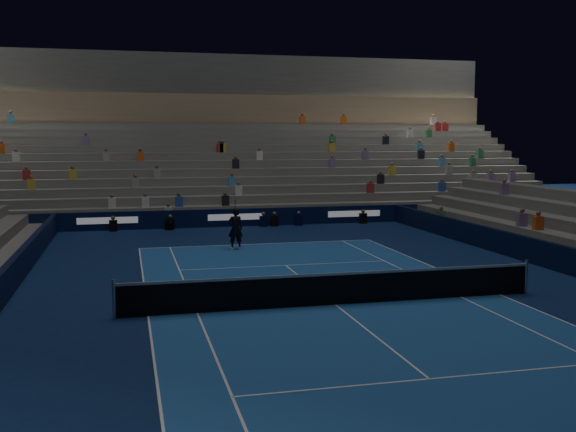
% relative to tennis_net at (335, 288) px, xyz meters
% --- Properties ---
extents(ground, '(90.00, 90.00, 0.00)m').
position_rel_tennis_net_xyz_m(ground, '(0.00, 0.00, -0.50)').
color(ground, '#0B1D46').
rests_on(ground, ground).
extents(court_surface, '(10.97, 23.77, 0.01)m').
position_rel_tennis_net_xyz_m(court_surface, '(0.00, 0.00, -0.50)').
color(court_surface, '#1A4E93').
rests_on(court_surface, ground).
extents(sponsor_barrier_far, '(44.00, 0.25, 1.00)m').
position_rel_tennis_net_xyz_m(sponsor_barrier_far, '(0.00, 18.50, -0.00)').
color(sponsor_barrier_far, black).
rests_on(sponsor_barrier_far, ground).
extents(grandstand_main, '(44.00, 15.20, 11.20)m').
position_rel_tennis_net_xyz_m(grandstand_main, '(0.00, 27.90, 2.87)').
color(grandstand_main, slate).
rests_on(grandstand_main, ground).
extents(tennis_net, '(12.90, 0.10, 1.10)m').
position_rel_tennis_net_xyz_m(tennis_net, '(0.00, 0.00, 0.00)').
color(tennis_net, '#B2B2B7').
rests_on(tennis_net, ground).
extents(tennis_player, '(0.72, 0.50, 1.87)m').
position_rel_tennis_net_xyz_m(tennis_player, '(-1.29, 10.68, 0.43)').
color(tennis_player, black).
rests_on(tennis_player, ground).
extents(broadcast_camera, '(0.55, 0.90, 0.52)m').
position_rel_tennis_net_xyz_m(broadcast_camera, '(-3.73, 17.94, -0.23)').
color(broadcast_camera, black).
rests_on(broadcast_camera, ground).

